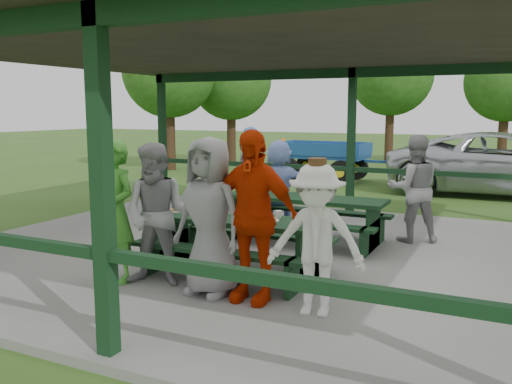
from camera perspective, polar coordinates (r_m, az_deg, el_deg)
The scene contains 20 objects.
ground at distance 8.28m, azimuth 2.42°, elevation -7.06°, with size 90.00×90.00×0.00m, color #35581B.
concrete_slab at distance 8.26m, azimuth 2.42°, elevation -6.72°, with size 10.00×8.00×0.10m, color slate.
pavilion_structure at distance 8.03m, azimuth 2.57°, elevation 15.28°, with size 10.60×8.60×3.24m.
picnic_table_near at distance 7.13m, azimuth -2.10°, elevation -4.92°, with size 2.36×1.39×0.75m.
picnic_table_far at distance 8.83m, azimuth 5.13°, elevation -2.26°, with size 2.61×1.39×0.75m.
table_setting at distance 7.02m, azimuth -0.92°, elevation -2.49°, with size 2.30×0.45×0.10m.
contestant_green at distance 6.94m, azimuth -14.59°, elevation -2.01°, with size 0.65×0.43×1.78m, color #3C8C2A.
contestant_grey_left at distance 6.69m, azimuth -10.31°, elevation -2.38°, with size 0.85×0.66×1.75m, color gray.
contestant_grey_mid at distance 6.26m, azimuth -4.92°, elevation -2.61°, with size 0.90×0.59×1.84m, color gray.
contestant_red at distance 6.02m, azimuth -0.47°, elevation -2.57°, with size 1.13×0.47×1.93m, color red.
contestant_white_fedora at distance 5.68m, azimuth 6.35°, elevation -5.01°, with size 1.10×0.72×1.65m.
spectator_lblue at distance 9.75m, azimuth 2.42°, elevation 0.80°, with size 1.51×0.48×1.62m, color #9AB2EE.
spectator_blue at distance 10.58m, azimuth -0.43°, elevation 1.95°, with size 0.66×0.44×1.82m, color teal.
spectator_grey at distance 9.17m, azimuth 16.26°, elevation 0.35°, with size 0.85×0.66×1.74m, color gray.
pickup_truck at distance 15.73m, azimuth 24.78°, elevation 2.69°, with size 2.76×5.99×1.66m, color silver.
farm_trailer at distance 17.49m, azimuth 7.09°, elevation 3.36°, with size 3.79×1.80×1.32m.
tree_far_left at distance 22.19m, azimuth -2.64°, elevation 11.70°, with size 3.26×3.26×5.09m.
tree_left at distance 24.12m, azimuth 14.06°, elevation 11.94°, with size 3.54×3.54×5.54m.
tree_mid at distance 23.57m, azimuth 24.85°, elevation 10.50°, with size 3.16×3.16×4.94m.
tree_edge_left at distance 20.75m, azimuth -9.15°, elevation 12.43°, with size 3.46×3.46×5.41m.
Camera 1 is at (3.15, -7.32, 2.23)m, focal length 38.00 mm.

